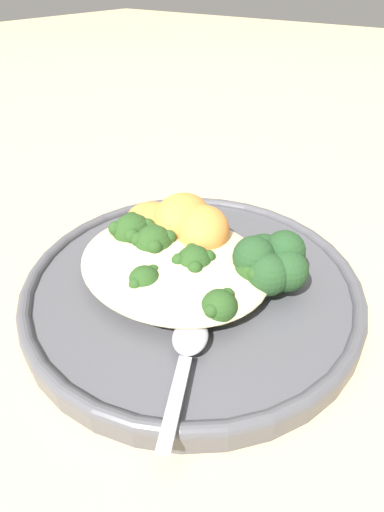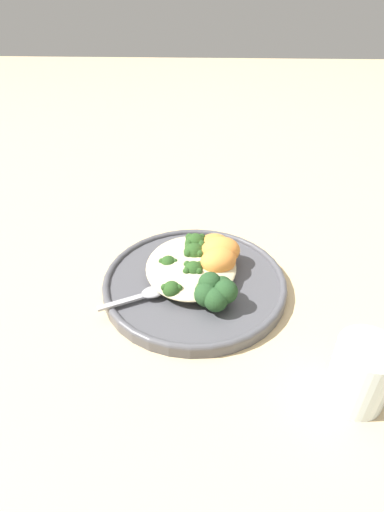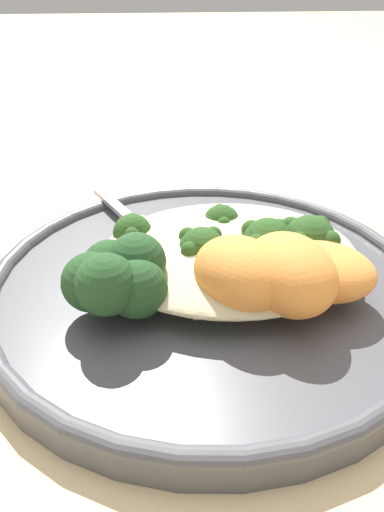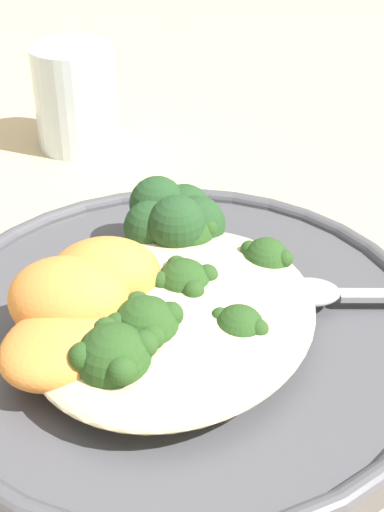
# 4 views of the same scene
# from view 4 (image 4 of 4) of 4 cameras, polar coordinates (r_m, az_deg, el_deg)

# --- Properties ---
(ground_plane) EXTENTS (4.00, 4.00, 0.00)m
(ground_plane) POSITION_cam_4_polar(r_m,az_deg,el_deg) (0.40, -0.56, -8.56)
(ground_plane) COLOR #D6B784
(plate) EXTENTS (0.30, 0.30, 0.02)m
(plate) POSITION_cam_4_polar(r_m,az_deg,el_deg) (0.41, -1.08, -5.55)
(plate) COLOR #4C4C51
(plate) RESTS_ON ground_plane
(quinoa_mound) EXTENTS (0.17, 0.15, 0.02)m
(quinoa_mound) POSITION_cam_4_polar(r_m,az_deg,el_deg) (0.38, -1.33, -4.64)
(quinoa_mound) COLOR beige
(quinoa_mound) RESTS_ON plate
(broccoli_stalk_0) EXTENTS (0.11, 0.08, 0.04)m
(broccoli_stalk_0) POSITION_cam_4_polar(r_m,az_deg,el_deg) (0.36, -6.36, -7.32)
(broccoli_stalk_0) COLOR #8EB25B
(broccoli_stalk_0) RESTS_ON plate
(broccoli_stalk_1) EXTENTS (0.07, 0.08, 0.04)m
(broccoli_stalk_1) POSITION_cam_4_polar(r_m,az_deg,el_deg) (0.37, -4.39, -5.21)
(broccoli_stalk_1) COLOR #8EB25B
(broccoli_stalk_1) RESTS_ON plate
(broccoli_stalk_2) EXTENTS (0.03, 0.11, 0.03)m
(broccoli_stalk_2) POSITION_cam_4_polar(r_m,az_deg,el_deg) (0.38, 0.74, -5.26)
(broccoli_stalk_2) COLOR #8EB25B
(broccoli_stalk_2) RESTS_ON plate
(broccoli_stalk_3) EXTENTS (0.04, 0.08, 0.03)m
(broccoli_stalk_3) POSITION_cam_4_polar(r_m,az_deg,el_deg) (0.40, -1.80, -2.44)
(broccoli_stalk_3) COLOR #8EB25B
(broccoli_stalk_3) RESTS_ON plate
(broccoli_stalk_4) EXTENTS (0.09, 0.10, 0.03)m
(broccoli_stalk_4) POSITION_cam_4_polar(r_m,az_deg,el_deg) (0.41, 1.85, -1.18)
(broccoli_stalk_4) COLOR #8EB25B
(broccoli_stalk_4) RESTS_ON plate
(broccoli_stalk_5) EXTENTS (0.10, 0.05, 0.03)m
(broccoli_stalk_5) POSITION_cam_4_polar(r_m,az_deg,el_deg) (0.43, -1.49, 0.87)
(broccoli_stalk_5) COLOR #8EB25B
(broccoli_stalk_5) RESTS_ON plate
(sweet_potato_chunk_0) EXTENTS (0.07, 0.08, 0.04)m
(sweet_potato_chunk_0) POSITION_cam_4_polar(r_m,az_deg,el_deg) (0.38, -9.77, -3.56)
(sweet_potato_chunk_0) COLOR orange
(sweet_potato_chunk_0) RESTS_ON plate
(sweet_potato_chunk_1) EXTENTS (0.08, 0.08, 0.03)m
(sweet_potato_chunk_1) POSITION_cam_4_polar(r_m,az_deg,el_deg) (0.36, -10.09, -6.96)
(sweet_potato_chunk_1) COLOR orange
(sweet_potato_chunk_1) RESTS_ON plate
(sweet_potato_chunk_2) EXTENTS (0.06, 0.05, 0.04)m
(sweet_potato_chunk_2) POSITION_cam_4_polar(r_m,az_deg,el_deg) (0.38, -7.67, -4.09)
(sweet_potato_chunk_2) COLOR orange
(sweet_potato_chunk_2) RESTS_ON plate
(sweet_potato_chunk_3) EXTENTS (0.08, 0.08, 0.04)m
(sweet_potato_chunk_3) POSITION_cam_4_polar(r_m,az_deg,el_deg) (0.39, -7.04, -1.72)
(sweet_potato_chunk_3) COLOR orange
(sweet_potato_chunk_3) RESTS_ON plate
(kale_tuft) EXTENTS (0.06, 0.06, 0.04)m
(kale_tuft) POSITION_cam_4_polar(r_m,az_deg,el_deg) (0.45, -1.48, 3.03)
(kale_tuft) COLOR #234723
(kale_tuft) RESTS_ON plate
(spoon) EXTENTS (0.06, 0.10, 0.01)m
(spoon) POSITION_cam_4_polar(r_m,az_deg,el_deg) (0.42, 10.91, -2.90)
(spoon) COLOR #A3A3A8
(spoon) RESTS_ON plate
(water_glass) EXTENTS (0.07, 0.07, 0.09)m
(water_glass) POSITION_cam_4_polar(r_m,az_deg,el_deg) (0.63, -9.30, 12.43)
(water_glass) COLOR silver
(water_glass) RESTS_ON ground_plane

